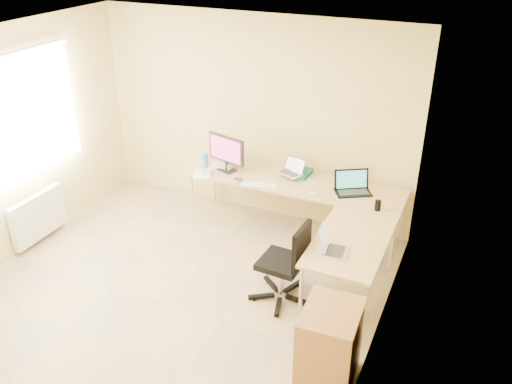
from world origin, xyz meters
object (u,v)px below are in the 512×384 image
at_px(desk_main, 294,208).
at_px(monitor, 227,153).
at_px(laptop_return, 335,243).
at_px(cabinet, 329,348).
at_px(laptop_center, 290,167).
at_px(keyboard, 259,185).
at_px(water_bottle, 206,163).
at_px(desk_fan, 239,153).
at_px(mug, 209,172).
at_px(desk_return, 348,270).
at_px(laptop_black, 354,183).
at_px(office_chair, 281,258).

height_order(desk_main, monitor, monitor).
height_order(laptop_return, cabinet, laptop_return).
relative_size(laptop_center, keyboard, 0.67).
bearing_deg(desk_main, laptop_return, -55.53).
bearing_deg(keyboard, laptop_return, -54.74).
xyz_separation_m(water_bottle, laptop_return, (1.98, -1.06, -0.02)).
distance_m(desk_main, desk_fan, 1.01).
distance_m(keyboard, mug, 0.68).
xyz_separation_m(mug, cabinet, (2.13, -1.85, -0.42)).
relative_size(mug, laptop_return, 0.33).
relative_size(monitor, desk_fan, 1.86).
bearing_deg(cabinet, water_bottle, 136.09).
height_order(laptop_center, laptop_return, laptop_center).
relative_size(desk_return, monitor, 2.39).
xyz_separation_m(monitor, water_bottle, (-0.21, -0.17, -0.10)).
xyz_separation_m(monitor, mug, (-0.12, -0.24, -0.18)).
height_order(water_bottle, laptop_return, water_bottle).
bearing_deg(laptop_black, laptop_return, -113.87).
xyz_separation_m(desk_main, desk_return, (0.98, -1.00, 0.00)).
bearing_deg(laptop_black, keyboard, 164.29).
distance_m(water_bottle, cabinet, 2.98).
relative_size(desk_main, laptop_center, 9.14).
distance_m(keyboard, cabinet, 2.39).
bearing_deg(desk_return, laptop_return, -108.29).
height_order(monitor, keyboard, monitor).
height_order(desk_return, laptop_center, laptop_center).
bearing_deg(laptop_center, monitor, -146.54).
bearing_deg(cabinet, laptop_return, 102.68).
relative_size(desk_main, water_bottle, 10.11).
xyz_separation_m(mug, office_chair, (1.35, -0.97, -0.28)).
height_order(desk_main, mug, mug).
height_order(desk_return, desk_fan, desk_fan).
xyz_separation_m(desk_return, laptop_black, (-0.25, 0.99, 0.49)).
bearing_deg(keyboard, desk_fan, 119.90).
bearing_deg(desk_main, monitor, -175.99).
xyz_separation_m(laptop_black, office_chair, (-0.38, -1.26, -0.36)).
distance_m(desk_main, water_bottle, 1.22).
bearing_deg(monitor, water_bottle, -126.29).
relative_size(desk_main, laptop_black, 6.55).
bearing_deg(desk_return, desk_fan, 146.58).
distance_m(desk_return, mug, 2.15).
bearing_deg(laptop_black, laptop_center, 143.23).
distance_m(desk_main, monitor, 1.07).
xyz_separation_m(laptop_center, desk_fan, (-0.76, 0.13, 0.00)).
relative_size(desk_return, cabinet, 1.66).
relative_size(laptop_black, keyboard, 0.94).
relative_size(keyboard, laptop_return, 1.34).
relative_size(desk_return, mug, 12.38).
bearing_deg(water_bottle, desk_fan, 59.39).
distance_m(laptop_center, office_chair, 1.46).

